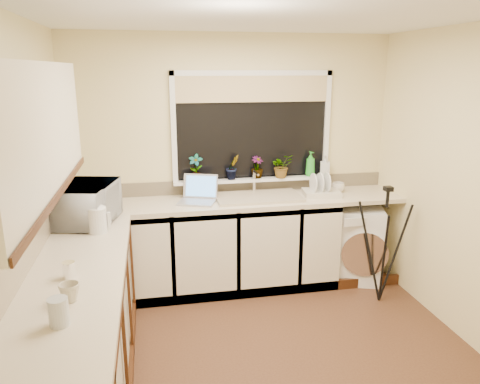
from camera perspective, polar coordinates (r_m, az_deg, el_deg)
name	(u,v)px	position (r m, az deg, el deg)	size (l,w,h in m)	color
floor	(268,355)	(3.74, 3.45, -19.44)	(3.20, 3.20, 0.00)	brown
ceiling	(274,13)	(3.10, 4.20, 21.18)	(3.20, 3.20, 0.00)	white
wall_back	(232,160)	(4.64, -0.97, 3.94)	(3.20, 3.20, 0.00)	beige
wall_front	(370,306)	(1.90, 15.73, -13.44)	(3.20, 3.20, 0.00)	beige
wall_left	(25,214)	(3.21, -25.05, -2.53)	(3.00, 3.00, 0.00)	beige
wall_right	(474,190)	(3.93, 26.96, 0.27)	(3.00, 3.00, 0.00)	beige
base_cabinet_back	(205,248)	(4.53, -4.32, -6.86)	(2.55, 0.60, 0.86)	silver
base_cabinet_left	(80,347)	(3.20, -19.23, -17.64)	(0.54, 2.40, 0.86)	silver
worktop_back	(238,201)	(4.43, -0.26, -1.17)	(3.20, 0.60, 0.04)	beige
worktop_left	(73,281)	(2.99, -19.97, -10.33)	(0.60, 2.40, 0.04)	beige
upper_cabinet	(23,132)	(2.63, -25.26, 6.72)	(0.28, 1.90, 0.70)	silver
splashback_left	(16,247)	(2.96, -25.93, -6.08)	(0.02, 2.40, 0.45)	beige
splashback_back	(233,185)	(4.68, -0.93, 0.85)	(3.20, 0.02, 0.14)	beige
window_glass	(252,128)	(4.61, 1.52, 7.97)	(1.50, 0.02, 1.00)	black
window_blind	(253,89)	(4.56, 1.62, 12.62)	(1.50, 0.02, 0.25)	tan
windowsill	(253,179)	(4.65, 1.63, 1.57)	(1.60, 0.14, 0.03)	white
sink	(258,197)	(4.46, 2.26, -0.62)	(0.82, 0.46, 0.03)	tan
faucet	(254,182)	(4.61, 1.76, 1.25)	(0.03, 0.03, 0.24)	silver
washing_machine	(353,242)	(4.92, 13.75, -6.03)	(0.54, 0.53, 0.77)	white
laptop	(198,195)	(4.37, -5.16, -0.33)	(0.42, 0.41, 0.24)	#A7A7AF
kettle	(97,220)	(3.68, -17.24, -3.38)	(0.15, 0.15, 0.19)	silver
dish_rack	(321,193)	(4.62, 10.03, -0.12)	(0.35, 0.26, 0.05)	beige
tripod	(384,245)	(4.44, 17.33, -6.30)	(0.54, 0.54, 1.11)	black
glass_jug	(59,312)	(2.48, -21.52, -13.63)	(0.10, 0.10, 0.14)	#B5BCC1
steel_jar	(69,270)	(2.97, -20.39, -9.05)	(0.07, 0.07, 0.10)	white
microwave	(88,204)	(3.92, -18.31, -1.37)	(0.58, 0.39, 0.32)	silver
plant_a	(196,168)	(4.51, -5.49, 3.01)	(0.14, 0.09, 0.26)	#999999
plant_b	(233,167)	(4.56, -0.92, 3.08)	(0.14, 0.11, 0.25)	#999999
plant_c	(257,167)	(4.63, 2.12, 3.09)	(0.12, 0.12, 0.22)	#999999
plant_d	(282,166)	(4.66, 5.16, 3.23)	(0.21, 0.19, 0.24)	#999999
soap_bottle_green	(310,164)	(4.77, 8.70, 3.47)	(0.10, 0.10, 0.25)	green
soap_bottle_clear	(325,165)	(4.82, 10.47, 3.26)	(0.09, 0.10, 0.21)	#999999
cup_back	(338,187)	(4.78, 12.03, 0.56)	(0.13, 0.13, 0.10)	silver
cup_left	(70,292)	(2.69, -20.32, -11.58)	(0.11, 0.11, 0.10)	beige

